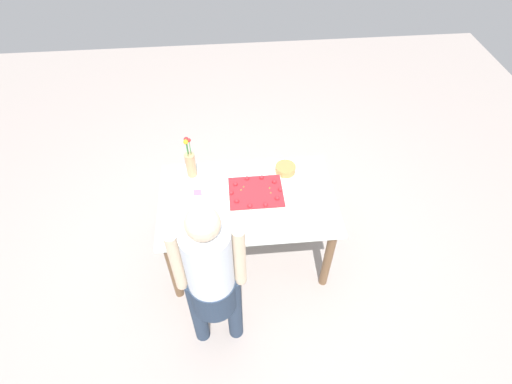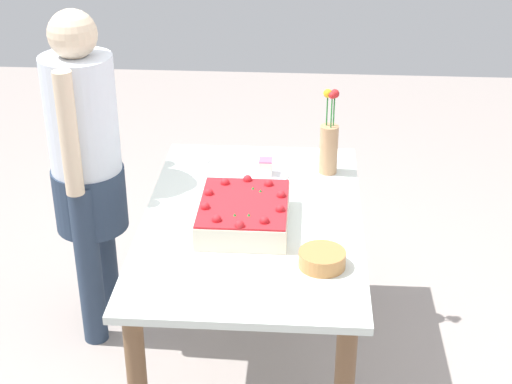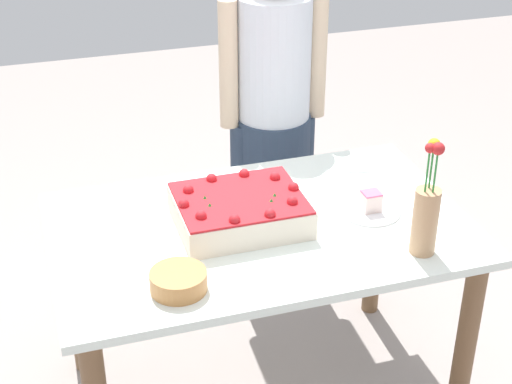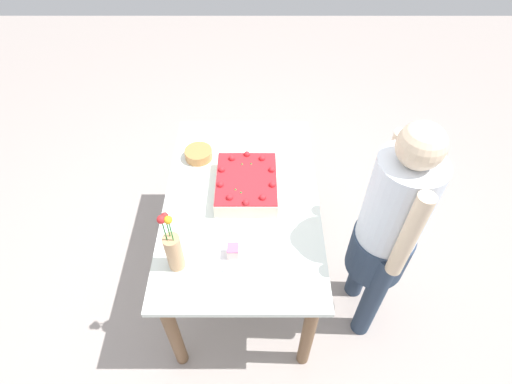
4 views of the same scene
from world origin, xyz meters
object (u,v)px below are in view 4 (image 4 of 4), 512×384
Objects in this scene: serving_plate_with_slice at (233,254)px; person_standing at (388,228)px; sheet_cake at (247,184)px; fruit_bowl at (199,154)px; cake_knife at (292,267)px; flower_vase at (173,249)px.

serving_plate_with_slice is 0.77m from person_standing.
sheet_cake is 2.49× the size of fruit_bowl.
sheet_cake is 2.10× the size of cake_knife.
fruit_bowl is at bearing -31.85° from person_standing.
serving_plate_with_slice is (-0.44, 0.06, -0.03)m from sheet_cake.
fruit_bowl is 0.11× the size of person_standing.
flower_vase reaches higher than serving_plate_with_slice.
sheet_cake reaches higher than cake_knife.
fruit_bowl is (0.72, 0.24, 0.01)m from serving_plate_with_slice.
sheet_cake is at bearing -33.66° from flower_vase.
fruit_bowl is (0.27, 0.30, -0.02)m from sheet_cake.
person_standing is (-0.62, -1.00, 0.08)m from fruit_bowl.
serving_plate_with_slice is 0.30m from flower_vase.
person_standing is at bearing -116.46° from sheet_cake.
person_standing is at bearing -81.99° from flower_vase.
flower_vase is (-0.50, 0.33, 0.08)m from sheet_cake.
serving_plate_with_slice is at bearing 92.30° from cake_knife.
serving_plate_with_slice is 0.30m from cake_knife.
fruit_bowl is at bearing 18.48° from serving_plate_with_slice.
person_standing is (-0.35, -0.70, 0.05)m from sheet_cake.
serving_plate_with_slice is 0.14× the size of person_standing.
person_standing is (0.15, -1.03, -0.03)m from flower_vase.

